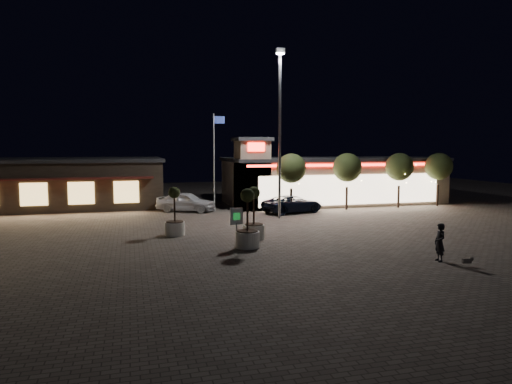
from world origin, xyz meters
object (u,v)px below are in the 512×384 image
object	(u,v)px
pickup_truck	(293,204)
white_sedan	(186,202)
valet_sign	(237,220)
planter_mid	(248,229)
pedestrian	(440,242)
planter_left	(175,220)

from	to	relation	value
pickup_truck	white_sedan	world-z (taller)	white_sedan
white_sedan	valet_sign	distance (m)	14.23
planter_mid	valet_sign	xyz separation A→B (m)	(-0.53, 0.29, 0.50)
pickup_truck	planter_mid	size ratio (longest dim) A/B	1.60
pickup_truck	pedestrian	bearing A→B (deg)	168.44
valet_sign	pickup_truck	bearing A→B (deg)	57.22
white_sedan	pedestrian	size ratio (longest dim) A/B	2.69
pickup_truck	valet_sign	size ratio (longest dim) A/B	2.41
white_sedan	planter_left	xyz separation A→B (m)	(-1.86, -10.06, 0.09)
planter_mid	pickup_truck	bearing A→B (deg)	59.77
pedestrian	planter_mid	size ratio (longest dim) A/B	0.57
pedestrian	valet_sign	bearing A→B (deg)	-117.30
planter_left	valet_sign	xyz separation A→B (m)	(2.85, -4.12, 0.56)
planter_left	planter_mid	bearing A→B (deg)	-52.52
planter_left	valet_sign	size ratio (longest dim) A/B	1.40
valet_sign	planter_mid	bearing A→B (deg)	-28.51
pedestrian	valet_sign	xyz separation A→B (m)	(-8.37, 5.53, 0.57)
planter_left	pickup_truck	bearing A→B (deg)	35.30
pedestrian	planter_mid	bearing A→B (deg)	-117.61
white_sedan	planter_left	bearing A→B (deg)	-163.23
pedestrian	planter_mid	xyz separation A→B (m)	(-7.84, 5.24, 0.08)
pickup_truck	valet_sign	bearing A→B (deg)	131.92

